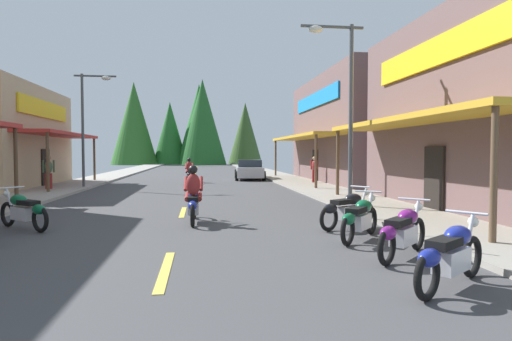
% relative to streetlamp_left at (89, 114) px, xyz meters
% --- Properties ---
extents(ground, '(10.38, 83.68, 0.10)m').
position_rel_streetlamp_left_xyz_m(ground, '(5.25, 3.02, -4.00)').
color(ground, '#424244').
extents(sidewalk_left, '(2.74, 83.68, 0.12)m').
position_rel_streetlamp_left_xyz_m(sidewalk_left, '(-1.30, 3.02, -3.89)').
color(sidewalk_left, '#9E9991').
rests_on(sidewalk_left, ground).
extents(sidewalk_right, '(2.74, 83.68, 0.12)m').
position_rel_streetlamp_left_xyz_m(sidewalk_right, '(11.81, 3.02, -3.89)').
color(sidewalk_right, gray).
rests_on(sidewalk_right, ground).
extents(centerline_dashes, '(0.16, 58.25, 0.01)m').
position_rel_streetlamp_left_xyz_m(centerline_dashes, '(5.25, 6.14, -3.94)').
color(centerline_dashes, '#E0C64C').
rests_on(centerline_dashes, ground).
extents(storefront_right_far, '(9.82, 13.47, 6.77)m').
position_rel_streetlamp_left_xyz_m(storefront_right_far, '(17.16, 3.30, -0.56)').
color(storefront_right_far, brown).
rests_on(storefront_right_far, ground).
extents(streetlamp_left, '(2.14, 0.30, 6.03)m').
position_rel_streetlamp_left_xyz_m(streetlamp_left, '(0.00, 0.00, 0.00)').
color(streetlamp_left, '#474C51').
rests_on(streetlamp_left, ground).
extents(streetlamp_right, '(2.14, 0.30, 6.18)m').
position_rel_streetlamp_left_xyz_m(streetlamp_right, '(10.51, -9.58, 0.08)').
color(streetlamp_right, '#474C51').
rests_on(streetlamp_right, ground).
extents(motorcycle_parked_right_0, '(1.79, 1.34, 1.04)m').
position_rel_streetlamp_left_xyz_m(motorcycle_parked_right_0, '(9.29, -17.95, -3.46)').
color(motorcycle_parked_right_0, black).
rests_on(motorcycle_parked_right_0, ground).
extents(motorcycle_parked_right_1, '(1.63, 1.53, 1.04)m').
position_rel_streetlamp_left_xyz_m(motorcycle_parked_right_1, '(9.45, -16.20, -3.46)').
color(motorcycle_parked_right_1, black).
rests_on(motorcycle_parked_right_1, ground).
extents(motorcycle_parked_right_2, '(1.46, 1.69, 1.04)m').
position_rel_streetlamp_left_xyz_m(motorcycle_parked_right_2, '(9.26, -14.60, -3.46)').
color(motorcycle_parked_right_2, black).
rests_on(motorcycle_parked_right_2, ground).
extents(motorcycle_parked_right_3, '(1.84, 1.26, 1.04)m').
position_rel_streetlamp_left_xyz_m(motorcycle_parked_right_3, '(9.49, -13.14, -3.46)').
color(motorcycle_parked_right_3, black).
rests_on(motorcycle_parked_right_3, ground).
extents(motorcycle_parked_left_4, '(1.69, 1.47, 1.04)m').
position_rel_streetlamp_left_xyz_m(motorcycle_parked_left_4, '(1.48, -12.32, -3.46)').
color(motorcycle_parked_left_4, black).
rests_on(motorcycle_parked_left_4, ground).
extents(rider_cruising_lead, '(0.60, 2.14, 1.57)m').
position_rel_streetlamp_left_xyz_m(rider_cruising_lead, '(5.62, -11.82, -3.29)').
color(rider_cruising_lead, black).
rests_on(rider_cruising_lead, ground).
extents(rider_cruising_trailing, '(0.60, 2.14, 1.57)m').
position_rel_streetlamp_left_xyz_m(rider_cruising_trailing, '(5.08, 4.06, -3.29)').
color(rider_cruising_trailing, black).
rests_on(rider_cruising_trailing, ground).
extents(pedestrian_by_shop, '(0.53, 0.38, 1.77)m').
position_rel_streetlamp_left_xyz_m(pedestrian_by_shop, '(-1.58, -1.49, -2.91)').
color(pedestrian_by_shop, maroon).
rests_on(pedestrian_by_shop, ground).
extents(pedestrian_browsing, '(0.42, 0.48, 1.68)m').
position_rel_streetlamp_left_xyz_m(pedestrian_browsing, '(12.57, 1.37, -2.97)').
color(pedestrian_browsing, maroon).
rests_on(pedestrian_browsing, ground).
extents(parked_car_curbside, '(2.29, 4.41, 1.40)m').
position_rel_streetlamp_left_xyz_m(parked_car_curbside, '(9.24, 6.55, -3.26)').
color(parked_car_curbside, silver).
rests_on(parked_car_curbside, ground).
extents(treeline_backdrop, '(24.41, 8.80, 13.70)m').
position_rel_streetlamp_left_xyz_m(treeline_backdrop, '(3.57, 46.58, 2.35)').
color(treeline_backdrop, '#1F5D23').
rests_on(treeline_backdrop, ground).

